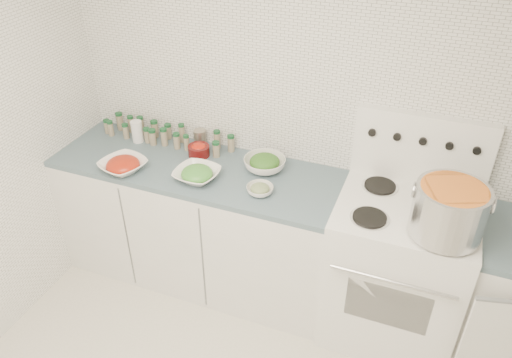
% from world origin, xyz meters
% --- Properties ---
extents(room_walls, '(3.54, 3.04, 2.52)m').
position_xyz_m(room_walls, '(0.00, 0.00, 1.56)').
color(room_walls, white).
rests_on(room_walls, ground).
extents(counter_left, '(1.85, 0.62, 0.90)m').
position_xyz_m(counter_left, '(-0.82, 1.19, 0.45)').
color(counter_left, white).
rests_on(counter_left, ground).
extents(stove, '(0.76, 0.70, 1.36)m').
position_xyz_m(stove, '(0.48, 1.19, 0.50)').
color(stove, white).
rests_on(stove, ground).
extents(stock_pot, '(0.38, 0.36, 0.27)m').
position_xyz_m(stock_pot, '(0.67, 1.02, 1.09)').
color(stock_pot, silver).
rests_on(stock_pot, stove).
extents(bowl_tomato, '(0.34, 0.34, 0.09)m').
position_xyz_m(bowl_tomato, '(-1.22, 0.99, 0.94)').
color(bowl_tomato, white).
rests_on(bowl_tomato, counter_left).
extents(bowl_snowpea, '(0.28, 0.28, 0.09)m').
position_xyz_m(bowl_snowpea, '(-0.75, 1.06, 0.94)').
color(bowl_snowpea, white).
rests_on(bowl_snowpea, counter_left).
extents(bowl_broccoli, '(0.34, 0.34, 0.10)m').
position_xyz_m(bowl_broccoli, '(-0.40, 1.31, 0.95)').
color(bowl_broccoli, white).
rests_on(bowl_broccoli, counter_left).
extents(bowl_zucchini, '(0.19, 0.19, 0.06)m').
position_xyz_m(bowl_zucchini, '(-0.34, 1.06, 0.93)').
color(bowl_zucchini, white).
rests_on(bowl_zucchini, counter_left).
extents(bowl_pepper, '(0.14, 0.14, 0.09)m').
position_xyz_m(bowl_pepper, '(-0.86, 1.32, 0.94)').
color(bowl_pepper, '#4F0D0D').
rests_on(bowl_pepper, counter_left).
extents(salt_canister, '(0.09, 0.09, 0.15)m').
position_xyz_m(salt_canister, '(-1.33, 1.34, 0.98)').
color(salt_canister, white).
rests_on(salt_canister, counter_left).
extents(tin_can, '(0.10, 0.10, 0.11)m').
position_xyz_m(tin_can, '(-0.92, 1.45, 0.95)').
color(tin_can, gray).
rests_on(tin_can, counter_left).
extents(spice_cluster, '(0.95, 0.16, 0.14)m').
position_xyz_m(spice_cluster, '(-1.19, 1.40, 0.96)').
color(spice_cluster, gray).
rests_on(spice_cluster, counter_left).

